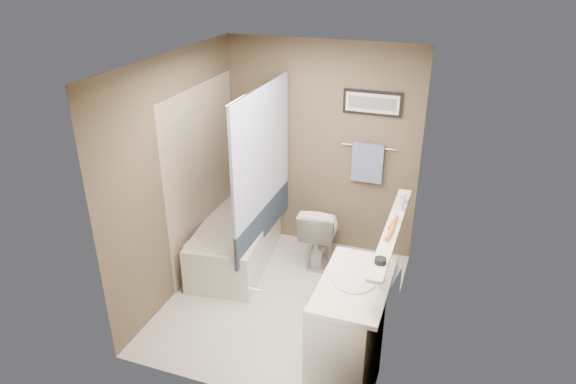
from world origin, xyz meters
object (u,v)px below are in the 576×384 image
(bathtub, at_px, (237,240))
(toilet, at_px, (321,232))
(hair_brush_front, at_px, (390,233))
(candle_bowl_near, at_px, (380,261))
(vanity, at_px, (353,326))
(glass_jar, at_px, (402,198))
(soap_bottle, at_px, (400,202))
(hair_brush_back, at_px, (393,223))

(bathtub, relative_size, toilet, 2.10)
(hair_brush_front, bearing_deg, candle_bowl_near, -90.00)
(vanity, distance_m, glass_jar, 1.26)
(candle_bowl_near, distance_m, soap_bottle, 0.94)
(vanity, bearing_deg, toilet, 123.35)
(vanity, xyz_separation_m, candle_bowl_near, (0.19, -0.09, 0.73))
(toilet, bearing_deg, hair_brush_back, 128.55)
(bathtub, relative_size, glass_jar, 15.00)
(vanity, relative_size, hair_brush_back, 4.09)
(soap_bottle, bearing_deg, candle_bowl_near, -90.00)
(bathtub, distance_m, hair_brush_back, 2.09)
(vanity, relative_size, hair_brush_front, 4.09)
(hair_brush_front, bearing_deg, soap_bottle, 90.00)
(hair_brush_front, relative_size, hair_brush_back, 1.00)
(toilet, bearing_deg, glass_jar, 146.10)
(bathtub, distance_m, hair_brush_front, 2.16)
(bathtub, height_order, vanity, vanity)
(toilet, relative_size, hair_brush_front, 3.24)
(toilet, relative_size, candle_bowl_near, 7.92)
(toilet, relative_size, glass_jar, 7.13)
(vanity, height_order, glass_jar, glass_jar)
(candle_bowl_near, relative_size, glass_jar, 0.90)
(hair_brush_front, bearing_deg, glass_jar, 90.00)
(candle_bowl_near, height_order, soap_bottle, soap_bottle)
(hair_brush_front, bearing_deg, toilet, 127.92)
(bathtub, height_order, soap_bottle, soap_bottle)
(vanity, bearing_deg, hair_brush_back, 78.46)
(vanity, height_order, hair_brush_front, hair_brush_front)
(vanity, bearing_deg, glass_jar, 87.18)
(vanity, bearing_deg, bathtub, 151.74)
(bathtub, xyz_separation_m, vanity, (1.60, -1.17, 0.15))
(hair_brush_front, height_order, glass_jar, glass_jar)
(toilet, bearing_deg, soap_bottle, 140.06)
(candle_bowl_near, xyz_separation_m, hair_brush_front, (0.00, 0.43, 0.00))
(candle_bowl_near, xyz_separation_m, glass_jar, (0.00, 1.07, 0.03))
(vanity, distance_m, candle_bowl_near, 0.76)
(vanity, xyz_separation_m, glass_jar, (0.19, 0.99, 0.77))
(bathtub, bearing_deg, vanity, -43.13)
(hair_brush_back, bearing_deg, vanity, -109.36)
(candle_bowl_near, bearing_deg, bathtub, 144.95)
(soap_bottle, bearing_deg, vanity, -102.26)
(candle_bowl_near, relative_size, soap_bottle, 0.67)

